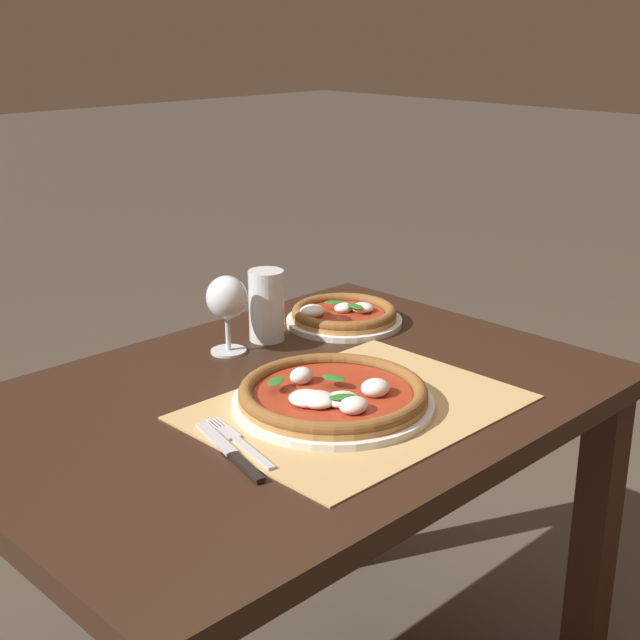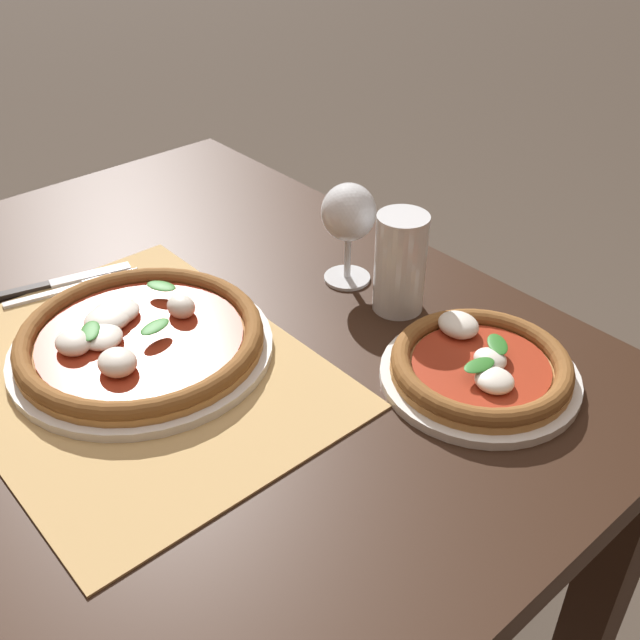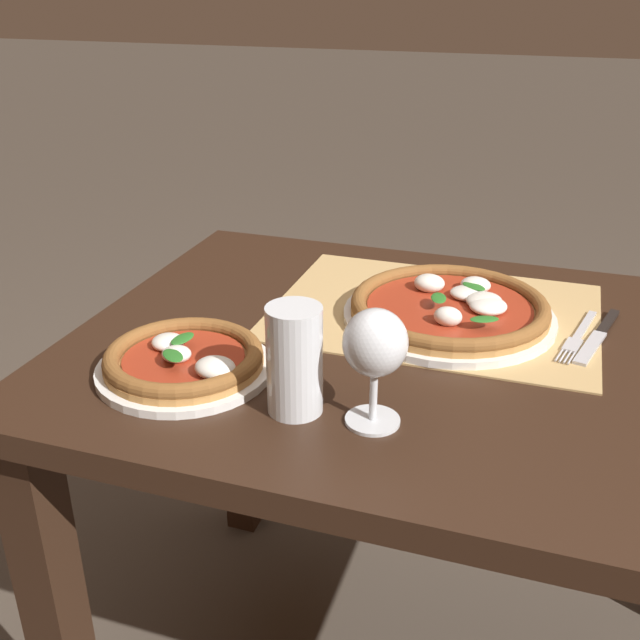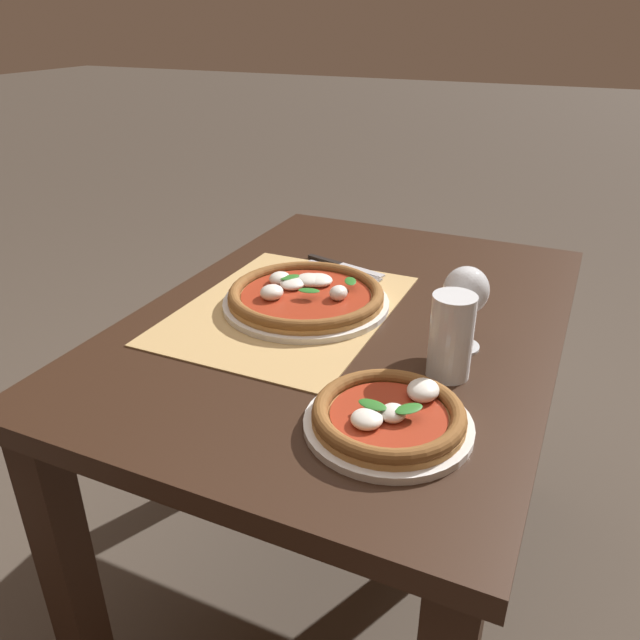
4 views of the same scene
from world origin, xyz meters
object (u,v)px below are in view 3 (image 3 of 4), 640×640
(pizza_near, at_px, (451,308))
(knife, at_px, (598,336))
(pint_glass, at_px, (295,362))
(pizza_far, at_px, (184,361))
(fork, at_px, (578,336))
(wine_glass, at_px, (375,348))

(pizza_near, height_order, knife, pizza_near)
(pint_glass, distance_m, knife, 0.51)
(pizza_far, height_order, fork, pizza_far)
(pizza_near, height_order, wine_glass, wine_glass)
(wine_glass, xyz_separation_m, pint_glass, (0.10, 0.00, -0.04))
(pint_glass, bearing_deg, pizza_near, -113.61)
(pizza_far, height_order, knife, pizza_far)
(pizza_far, relative_size, wine_glass, 1.60)
(pizza_far, distance_m, pint_glass, 0.19)
(pint_glass, distance_m, fork, 0.48)
(wine_glass, bearing_deg, pint_glass, 1.45)
(pizza_near, bearing_deg, wine_glass, 82.67)
(wine_glass, height_order, pint_glass, wine_glass)
(knife, bearing_deg, fork, 19.98)
(pint_glass, relative_size, fork, 0.73)
(pizza_far, bearing_deg, wine_glass, 172.14)
(pint_glass, relative_size, knife, 0.68)
(pizza_near, bearing_deg, pizza_far, 41.66)
(pizza_near, xyz_separation_m, pizza_far, (0.33, 0.29, -0.00))
(pizza_near, height_order, fork, pizza_near)
(knife, bearing_deg, pizza_near, 1.62)
(pizza_near, distance_m, fork, 0.20)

